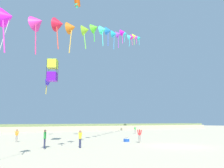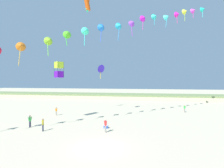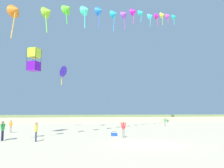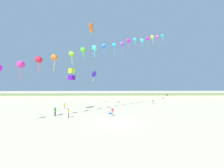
% 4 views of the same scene
% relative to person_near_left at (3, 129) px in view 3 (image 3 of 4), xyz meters
% --- Properties ---
extents(ground_plane, '(240.00, 240.00, 0.00)m').
position_rel_person_near_left_xyz_m(ground_plane, '(11.15, -5.18, -0.95)').
color(ground_plane, beige).
extents(dune_ridge, '(120.00, 11.45, 1.74)m').
position_rel_person_near_left_xyz_m(dune_ridge, '(11.15, 39.65, -0.08)').
color(dune_ridge, beige).
rests_on(dune_ridge, ground).
extents(person_near_left, '(0.37, 0.53, 1.64)m').
position_rel_person_near_left_xyz_m(person_near_left, '(0.00, 0.00, 0.00)').
color(person_near_left, '#282D4C').
rests_on(person_near_left, ground).
extents(person_near_right, '(0.52, 0.40, 1.66)m').
position_rel_person_near_left_xyz_m(person_near_right, '(10.66, -0.40, 0.01)').
color(person_near_right, gray).
rests_on(person_near_right, ground).
extents(person_mid_center, '(0.43, 0.43, 1.52)m').
position_rel_person_near_left_xyz_m(person_mid_center, '(23.19, 15.68, -0.07)').
color(person_mid_center, gray).
rests_on(person_mid_center, ground).
extents(person_far_left, '(0.22, 0.56, 1.58)m').
position_rel_person_near_left_xyz_m(person_far_left, '(2.81, -1.37, -0.03)').
color(person_far_left, '#282D4C').
rests_on(person_far_left, ground).
extents(person_far_right, '(0.52, 0.20, 1.48)m').
position_rel_person_near_left_xyz_m(person_far_right, '(-0.59, 8.23, -0.09)').
color(person_far_right, gray).
rests_on(person_far_right, ground).
extents(kite_banner_string, '(34.49, 27.71, 22.04)m').
position_rel_person_near_left_xyz_m(kite_banner_string, '(11.21, 5.52, 13.93)').
color(kite_banner_string, '#E71AE6').
extents(large_kite_low_lead, '(2.03, 2.14, 3.28)m').
position_rel_person_near_left_xyz_m(large_kite_low_lead, '(5.50, 16.92, 8.16)').
color(large_kite_low_lead, '#4227DD').
extents(large_kite_high_solo, '(1.50, 1.50, 2.48)m').
position_rel_person_near_left_xyz_m(large_kite_high_solo, '(2.00, 4.42, 7.15)').
color(large_kite_high_solo, '#6311BF').
extents(beach_cooler, '(0.58, 0.41, 0.46)m').
position_rel_person_near_left_xyz_m(beach_cooler, '(10.28, 1.54, -0.74)').
color(beach_cooler, blue).
rests_on(beach_cooler, ground).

